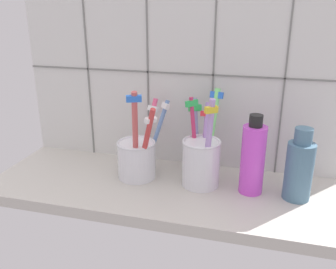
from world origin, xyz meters
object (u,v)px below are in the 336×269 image
Objects in this scene: ceramic_vase at (299,168)px; soap_bottle at (253,158)px; toothbrush_cup_left at (138,156)px; toothbrush_cup_right at (201,158)px.

soap_bottle is at bearing 177.56° from ceramic_vase.
toothbrush_cup_left is 1.04× the size of toothbrush_cup_right.
toothbrush_cup_right is at bearing 176.15° from soap_bottle.
soap_bottle is (8.87, -0.60, 1.22)cm from toothbrush_cup_right.
ceramic_vase is at bearing -3.20° from toothbrush_cup_right.
toothbrush_cup_right is at bearing 1.16° from toothbrush_cup_left.
toothbrush_cup_left is 28.40cm from ceramic_vase.
toothbrush_cup_right is 8.98cm from soap_bottle.
toothbrush_cup_left is 11.98cm from toothbrush_cup_right.
toothbrush_cup_right is (11.95, 0.24, 0.82)cm from toothbrush_cup_left.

